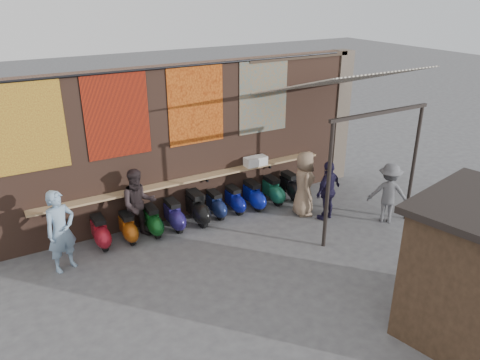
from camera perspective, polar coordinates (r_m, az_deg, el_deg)
The scene contains 33 objects.
ground at distance 10.86m, azimuth -0.63°, elevation -9.43°, with size 70.00×70.00×0.00m, color #474749.
brick_wall at distance 12.22m, azimuth -6.93°, elevation 4.55°, with size 10.00×0.40×4.00m, color brown.
pier_right at distance 14.94m, azimuth 11.81°, elevation 7.61°, with size 0.50×0.50×4.00m, color #4C4238.
eating_counter at distance 12.21m, azimuth -6.03°, elevation 0.08°, with size 8.00×0.32×0.05m, color #9E7A51.
shelf_box at distance 12.99m, azimuth 1.91°, elevation 2.32°, with size 0.63×0.30×0.25m, color white.
tapestry_redgold at distance 10.89m, azimuth -24.39°, elevation 5.90°, with size 1.50×0.02×2.00m, color maroon.
tapestry_sun at distance 11.21m, azimuth -14.76°, elevation 7.63°, with size 1.50×0.02×2.00m, color red.
tapestry_orange at distance 11.87m, azimuth -5.38°, elevation 9.10°, with size 1.50×0.02×2.00m, color #C15918.
tapestry_multi at distance 12.81m, azimuth 2.87°, elevation 10.18°, with size 1.50×0.02×2.00m, color #21657C.
hang_rail at distance 11.55m, azimuth -6.93°, elevation 13.61°, with size 0.06×0.06×9.50m, color black.
scooter_stool_0 at distance 11.60m, azimuth -16.65°, elevation -6.13°, with size 0.35×0.78×0.74m, color maroon, non-canonical shape.
scooter_stool_1 at distance 11.68m, azimuth -13.49°, elevation -5.68°, with size 0.33×0.73×0.69m, color #95430D, non-canonical shape.
scooter_stool_2 at distance 11.83m, azimuth -10.61°, elevation -4.94°, with size 0.34×0.76×0.73m, color #0D4416, non-canonical shape.
scooter_stool_3 at distance 11.98m, azimuth -8.05°, elevation -4.29°, with size 0.36×0.80×0.76m, color navy, non-canonical shape.
scooter_stool_4 at distance 12.18m, azimuth -5.23°, elevation -3.47°, with size 0.40×0.89×0.85m, color black, non-canonical shape.
scooter_stool_5 at distance 12.51m, azimuth -2.98°, elevation -3.03°, with size 0.33×0.74×0.70m, color #121D46, non-canonical shape.
scooter_stool_6 at distance 12.75m, azimuth -0.67°, elevation -2.46°, with size 0.33×0.74×0.70m, color navy, non-canonical shape.
scooter_stool_7 at distance 12.94m, azimuth 1.65°, elevation -1.92°, with size 0.36×0.80×0.76m, color #0D1A93, non-canonical shape.
scooter_stool_8 at distance 13.30m, azimuth 4.02°, elevation -1.29°, with size 0.35×0.79×0.75m, color #19664B, non-canonical shape.
scooter_stool_9 at distance 13.60m, azimuth 6.16°, elevation -0.77°, with size 0.36×0.81×0.77m, color black, non-canonical shape.
diner_left at distance 10.73m, azimuth -21.00°, elevation -5.82°, with size 0.68×0.44×1.86m, color #7E9CB7.
diner_right at distance 11.53m, azimuth -12.26°, elevation -2.91°, with size 0.87×0.67×1.78m, color #292022.
shopper_navy at distance 12.41m, azimuth 10.69°, elevation -1.27°, with size 0.96×0.40×1.63m, color #1C1733.
shopper_grey at distance 12.66m, azimuth 17.65°, elevation -1.54°, with size 1.04×0.60×1.61m, color #57585C.
shopper_tan at distance 12.54m, azimuth 7.81°, elevation -0.42°, with size 0.87×0.57×1.78m, color #866D55.
market_stall at distance 9.14m, azimuth 26.61°, elevation -9.99°, with size 2.23×1.68×2.42m, color black.
stall_sign at distance 9.14m, azimuth 22.24°, elevation -5.25°, with size 1.20×0.04×0.50m, color gold.
stall_shelf at distance 9.56m, azimuth 21.46°, elevation -9.88°, with size 1.85×0.10×0.06m, color #473321.
awning_canvas at distance 12.18m, azimuth 11.91°, elevation 11.72°, with size 3.20×3.40×0.03m, color beige.
awning_ledger at distance 13.33m, azimuth 7.42°, elevation 14.67°, with size 3.30×0.08×0.12m, color #33261C.
awning_header at distance 11.24m, azimuth 16.78°, elevation 7.87°, with size 3.00×0.08×0.08m, color black.
awning_post_left at distance 10.79m, azimuth 10.69°, elevation -0.77°, with size 0.09×0.09×3.10m, color black.
awning_post_right at distance 12.70m, azimuth 20.40°, elevation 1.80°, with size 0.09×0.09×3.10m, color black.
Camera 1 is at (-4.50, -8.01, 5.79)m, focal length 35.00 mm.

